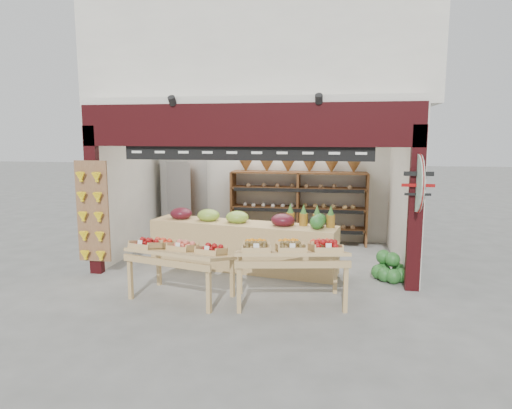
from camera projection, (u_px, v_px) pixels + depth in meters
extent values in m
plane|color=slate|center=(256.00, 264.00, 8.89)|extent=(60.00, 60.00, 0.00)
cube|color=beige|center=(272.00, 177.00, 10.89)|extent=(5.76, 0.18, 3.00)
cube|color=beige|center=(132.00, 182.00, 9.71)|extent=(0.18, 3.38, 3.00)
cube|color=beige|center=(403.00, 187.00, 8.78)|extent=(0.18, 3.38, 3.00)
cube|color=beige|center=(261.00, 106.00, 9.01)|extent=(5.76, 3.38, 0.12)
cube|color=beige|center=(269.00, 55.00, 9.91)|extent=(6.36, 4.60, 2.40)
cube|color=black|center=(245.00, 125.00, 7.46)|extent=(5.70, 0.14, 0.70)
cube|color=black|center=(94.00, 201.00, 8.13)|extent=(0.22, 0.14, 2.65)
cube|color=black|center=(416.00, 209.00, 7.20)|extent=(0.22, 0.14, 2.65)
cube|color=black|center=(245.00, 153.00, 7.56)|extent=(4.20, 0.05, 0.26)
cylinder|color=white|center=(252.00, 137.00, 7.58)|extent=(0.34, 0.05, 0.34)
cube|color=#8D6340|center=(93.00, 211.00, 8.06)|extent=(0.60, 0.04, 1.80)
cylinder|color=#B3E1CB|center=(418.00, 183.00, 7.05)|extent=(0.04, 0.90, 0.90)
cylinder|color=maroon|center=(418.00, 183.00, 7.03)|extent=(0.01, 0.92, 0.92)
cube|color=brown|center=(233.00, 206.00, 10.78)|extent=(0.05, 0.51, 1.64)
cube|color=brown|center=(298.00, 208.00, 10.52)|extent=(0.05, 0.51, 1.64)
cube|color=brown|center=(366.00, 210.00, 10.27)|extent=(0.05, 0.51, 1.64)
cube|color=brown|center=(298.00, 227.00, 10.59)|extent=(3.08, 0.51, 0.04)
cube|color=brown|center=(298.00, 208.00, 10.52)|extent=(3.08, 0.51, 0.04)
cube|color=brown|center=(298.00, 188.00, 10.45)|extent=(3.08, 0.51, 0.04)
cube|color=brown|center=(299.00, 172.00, 10.40)|extent=(3.08, 0.51, 0.04)
cone|color=brown|center=(246.00, 166.00, 10.58)|extent=(0.32, 0.32, 0.28)
cone|color=brown|center=(267.00, 166.00, 10.50)|extent=(0.32, 0.32, 0.28)
cone|color=brown|center=(288.00, 166.00, 10.42)|extent=(0.32, 0.32, 0.28)
cone|color=brown|center=(310.00, 166.00, 10.34)|extent=(0.32, 0.32, 0.28)
cone|color=brown|center=(332.00, 167.00, 10.25)|extent=(0.32, 0.32, 0.28)
cone|color=brown|center=(354.00, 167.00, 10.17)|extent=(0.32, 0.32, 0.28)
cube|color=#ACAEB3|center=(185.00, 198.00, 10.84)|extent=(0.99, 0.99, 2.01)
cube|color=silver|center=(178.00, 243.00, 9.87)|extent=(0.42, 0.33, 0.35)
cube|color=silver|center=(179.00, 229.00, 9.81)|extent=(0.38, 0.31, 0.29)
cube|color=#124420|center=(201.00, 246.00, 9.71)|extent=(0.40, 0.31, 0.29)
cube|color=silver|center=(206.00, 242.00, 10.10)|extent=(0.36, 0.29, 0.27)
cube|color=tan|center=(242.00, 246.00, 8.49)|extent=(3.59, 1.29, 0.88)
ellipsoid|color=#59141E|center=(181.00, 214.00, 8.83)|extent=(0.43, 0.39, 0.23)
ellipsoid|color=#8CB23F|center=(209.00, 215.00, 8.64)|extent=(0.43, 0.39, 0.23)
ellipsoid|color=#8CB23F|center=(237.00, 217.00, 8.44)|extent=(0.43, 0.39, 0.23)
ellipsoid|color=#59141E|center=(283.00, 220.00, 8.15)|extent=(0.43, 0.39, 0.23)
cylinder|color=olive|center=(290.00, 219.00, 8.25)|extent=(0.15, 0.15, 0.22)
cylinder|color=olive|center=(303.00, 219.00, 8.17)|extent=(0.15, 0.15, 0.22)
cylinder|color=olive|center=(317.00, 220.00, 8.08)|extent=(0.15, 0.15, 0.22)
cylinder|color=olive|center=(331.00, 221.00, 8.00)|extent=(0.15, 0.15, 0.22)
cube|color=tan|center=(181.00, 254.00, 6.94)|extent=(1.66, 1.18, 0.22)
cube|color=tan|center=(130.00, 280.00, 6.95)|extent=(0.07, 0.07, 0.60)
cube|color=tan|center=(209.00, 293.00, 6.39)|extent=(0.07, 0.07, 0.60)
cube|color=tan|center=(159.00, 268.00, 7.60)|extent=(0.07, 0.07, 0.60)
cube|color=tan|center=(232.00, 278.00, 7.04)|extent=(0.07, 0.07, 0.60)
cube|color=tan|center=(290.00, 253.00, 6.73)|extent=(1.76, 1.18, 0.24)
cube|color=tan|center=(239.00, 290.00, 6.40)|extent=(0.07, 0.07, 0.66)
cube|color=tan|center=(345.00, 290.00, 6.41)|extent=(0.07, 0.07, 0.66)
cube|color=tan|center=(240.00, 273.00, 7.18)|extent=(0.07, 0.07, 0.66)
cube|color=tan|center=(335.00, 273.00, 7.20)|extent=(0.07, 0.07, 0.66)
sphere|color=#174519|center=(385.00, 274.00, 7.79)|extent=(0.26, 0.26, 0.26)
sphere|color=#174519|center=(401.00, 275.00, 7.75)|extent=(0.26, 0.26, 0.26)
sphere|color=#174519|center=(383.00, 270.00, 8.06)|extent=(0.26, 0.26, 0.26)
sphere|color=#174519|center=(399.00, 271.00, 8.01)|extent=(0.26, 0.26, 0.26)
sphere|color=#174519|center=(393.00, 260.00, 7.87)|extent=(0.26, 0.26, 0.26)
sphere|color=#174519|center=(394.00, 276.00, 7.68)|extent=(0.26, 0.26, 0.26)
sphere|color=#174519|center=(378.00, 272.00, 7.94)|extent=(0.26, 0.26, 0.26)
sphere|color=#174519|center=(383.00, 257.00, 8.04)|extent=(0.26, 0.26, 0.26)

